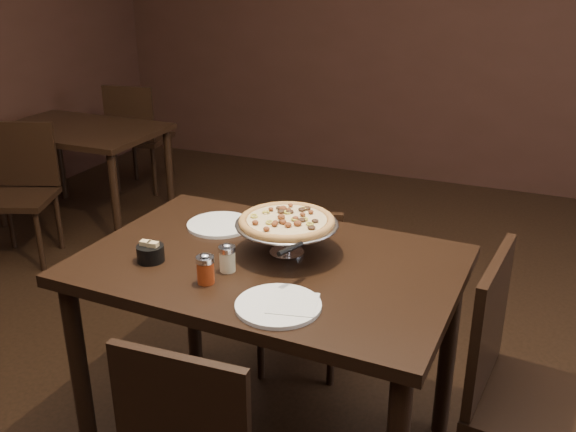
% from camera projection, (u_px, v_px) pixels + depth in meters
% --- Properties ---
extents(room, '(6.04, 7.04, 2.84)m').
position_uv_depth(room, '(298.00, 90.00, 1.90)').
color(room, black).
rests_on(room, ground).
extents(dining_table, '(1.31, 0.90, 0.80)m').
position_uv_depth(dining_table, '(269.00, 287.00, 2.25)').
color(dining_table, black).
rests_on(dining_table, ground).
extents(background_table, '(1.10, 0.73, 0.69)m').
position_uv_depth(background_table, '(80.00, 140.00, 4.39)').
color(background_table, black).
rests_on(background_table, ground).
extents(pizza_stand, '(0.36, 0.36, 0.15)m').
position_uv_depth(pizza_stand, '(287.00, 221.00, 2.21)').
color(pizza_stand, silver).
rests_on(pizza_stand, dining_table).
extents(parmesan_shaker, '(0.06, 0.06, 0.10)m').
position_uv_depth(parmesan_shaker, '(227.00, 258.00, 2.11)').
color(parmesan_shaker, beige).
rests_on(parmesan_shaker, dining_table).
extents(pepper_flake_shaker, '(0.06, 0.06, 0.10)m').
position_uv_depth(pepper_flake_shaker, '(205.00, 269.00, 2.03)').
color(pepper_flake_shaker, maroon).
rests_on(pepper_flake_shaker, dining_table).
extents(packet_caddy, '(0.09, 0.09, 0.07)m').
position_uv_depth(packet_caddy, '(150.00, 253.00, 2.19)').
color(packet_caddy, black).
rests_on(packet_caddy, dining_table).
extents(napkin_stack, '(0.17, 0.17, 0.02)m').
position_uv_depth(napkin_stack, '(293.00, 305.00, 1.91)').
color(napkin_stack, silver).
rests_on(napkin_stack, dining_table).
extents(plate_left, '(0.25, 0.25, 0.01)m').
position_uv_depth(plate_left, '(220.00, 225.00, 2.48)').
color(plate_left, white).
rests_on(plate_left, dining_table).
extents(plate_near, '(0.26, 0.26, 0.01)m').
position_uv_depth(plate_near, '(278.00, 306.00, 1.90)').
color(plate_near, white).
rests_on(plate_near, dining_table).
extents(serving_spatula, '(0.13, 0.13, 0.02)m').
position_uv_depth(serving_spatula, '(290.00, 249.00, 2.01)').
color(serving_spatula, silver).
rests_on(serving_spatula, pizza_stand).
extents(chair_far, '(0.47, 0.47, 0.83)m').
position_uv_depth(chair_far, '(299.00, 282.00, 2.80)').
color(chair_far, black).
rests_on(chair_far, ground).
extents(chair_side, '(0.47, 0.47, 0.93)m').
position_uv_depth(chair_side, '(521.00, 386.00, 2.03)').
color(chair_side, black).
rests_on(chair_side, ground).
extents(bg_chair_far, '(0.46, 0.46, 0.86)m').
position_uv_depth(bg_chair_far, '(138.00, 133.00, 5.06)').
color(bg_chair_far, black).
rests_on(bg_chair_far, ground).
extents(bg_chair_near, '(0.50, 0.50, 0.84)m').
position_uv_depth(bg_chair_near, '(22.00, 186.00, 3.94)').
color(bg_chair_near, black).
rests_on(bg_chair_near, ground).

